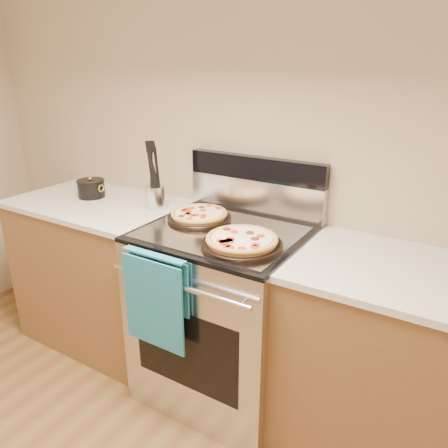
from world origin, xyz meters
The scene contains 17 objects.
wall_back centered at (0.00, 2.00, 1.35)m, with size 4.00×4.00×0.00m, color tan.
range_body centered at (0.00, 1.65, 0.45)m, with size 0.76×0.68×0.90m, color #B7B7BC.
oven_window centered at (0.00, 1.31, 0.45)m, with size 0.56×0.01×0.40m, color black.
cooktop centered at (0.00, 1.65, 0.91)m, with size 0.76×0.68×0.02m, color black.
backsplash_lower centered at (0.00, 1.96, 1.01)m, with size 0.76×0.06×0.18m, color silver.
backsplash_upper centered at (0.00, 1.96, 1.16)m, with size 0.76×0.06×0.12m, color black.
oven_handle centered at (0.00, 1.27, 0.80)m, with size 0.03×0.03×0.70m, color silver.
dish_towel centered at (-0.12, 1.27, 0.70)m, with size 0.32×0.05×0.42m, color #1A7882, non-canonical shape.
foil_sheet centered at (0.00, 1.62, 0.92)m, with size 0.70×0.55×0.01m, color gray.
cabinet_left centered at (-0.88, 1.68, 0.44)m, with size 1.00×0.62×0.88m, color brown.
countertop_left centered at (-0.88, 1.68, 0.90)m, with size 1.02×0.64×0.03m, color beige.
cabinet_right centered at (0.88, 1.68, 0.44)m, with size 1.00×0.62×0.88m, color brown.
countertop_right centered at (0.88, 1.68, 0.90)m, with size 1.02×0.64×0.03m, color beige.
pepperoni_pizza_back centered at (-0.18, 1.70, 0.95)m, with size 0.32×0.32×0.04m, color #BF763A, non-canonical shape.
pepperoni_pizza_front centered at (0.17, 1.52, 0.95)m, with size 0.35×0.35×0.05m, color #BF763A, non-canonical shape.
utensil_crock centered at (-0.51, 1.76, 0.98)m, with size 0.10×0.10×0.13m, color silver.
saucepan centered at (-0.98, 1.73, 0.96)m, with size 0.16×0.16×0.10m, color black.
Camera 1 is at (1.01, 0.01, 1.68)m, focal length 35.00 mm.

